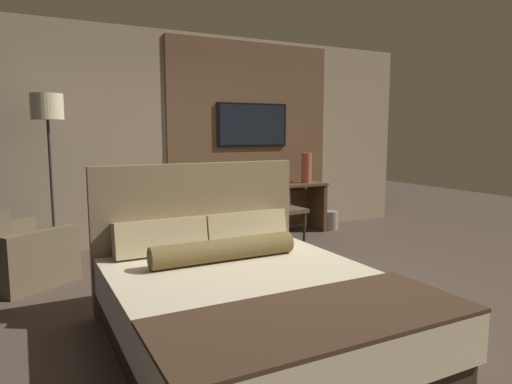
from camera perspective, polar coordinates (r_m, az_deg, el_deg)
The scene contains 12 objects.
ground_plane at distance 4.23m, azimuth 3.47°, elevation -12.97°, with size 16.00×16.00×0.00m, color #4C3D33.
wall_back_tv_panel at distance 6.37m, azimuth -7.44°, elevation 6.73°, with size 7.20×0.09×2.80m.
bed at distance 3.21m, azimuth -0.92°, elevation -13.81°, with size 1.78×2.18×1.22m.
desk at distance 6.53m, azimuth 0.38°, elevation -1.06°, with size 2.01×0.51×0.73m.
tv at distance 6.64m, azimuth -0.43°, elevation 8.39°, with size 1.10×0.04×0.62m.
desk_chair at distance 6.04m, azimuth 2.96°, elevation -1.36°, with size 0.53×0.53×0.91m.
armchair_by_window at distance 5.06m, azimuth -27.53°, elevation -7.18°, with size 1.06×1.08×0.79m.
floor_lamp at distance 5.52m, azimuth -24.58°, elevation 8.06°, with size 0.34×0.34×1.89m.
vase_tall at distance 6.82m, azimuth 6.32°, elevation 3.04°, with size 0.15×0.15×0.44m.
vase_short at distance 6.21m, azimuth -3.97°, elevation 1.27°, with size 0.08×0.08×0.15m.
book at distance 6.75m, azimuth 3.61°, elevation 1.27°, with size 0.25×0.21×0.03m.
waste_bin at distance 7.08m, azimuth 9.33°, elevation -3.50°, with size 0.22×0.22×0.28m.
Camera 1 is at (-2.04, -3.40, 1.47)m, focal length 32.00 mm.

